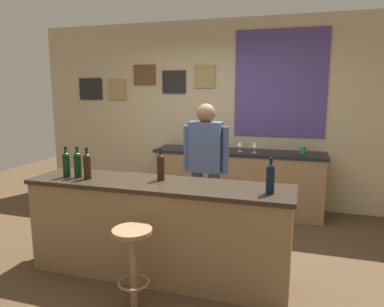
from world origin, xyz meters
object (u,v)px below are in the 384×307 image
(bartender, at_px, (206,165))
(wine_bottle_c, at_px, (87,165))
(wine_glass_d, at_px, (255,145))
(coffee_mug, at_px, (303,150))
(bar_stool, at_px, (133,255))
(wine_bottle_b, at_px, (78,164))
(wine_bottle_d, at_px, (160,166))
(wine_glass_a, at_px, (203,141))
(wine_glass_c, at_px, (240,144))
(wine_glass_b, at_px, (224,143))
(wine_bottle_a, at_px, (66,164))
(wine_bottle_e, at_px, (270,178))

(bartender, distance_m, wine_bottle_c, 1.30)
(wine_glass_d, height_order, coffee_mug, wine_glass_d)
(bar_stool, bearing_deg, wine_bottle_b, 148.44)
(wine_glass_d, bearing_deg, coffee_mug, 12.38)
(wine_bottle_d, bearing_deg, bartender, 71.60)
(bartender, distance_m, wine_bottle_b, 1.38)
(bar_stool, height_order, wine_bottle_c, wine_bottle_c)
(wine_bottle_c, height_order, wine_glass_d, wine_bottle_c)
(wine_bottle_b, distance_m, wine_glass_a, 2.25)
(bar_stool, relative_size, wine_glass_a, 4.39)
(bartender, distance_m, coffee_mug, 1.65)
(bartender, xyz_separation_m, wine_glass_a, (-0.39, 1.27, 0.07))
(wine_glass_d, bearing_deg, wine_glass_a, 170.57)
(wine_bottle_c, bearing_deg, wine_glass_c, 61.53)
(wine_glass_a, relative_size, wine_glass_c, 1.00)
(wine_bottle_d, relative_size, wine_glass_c, 1.97)
(wine_bottle_b, height_order, wine_glass_b, wine_bottle_b)
(wine_bottle_a, xyz_separation_m, wine_glass_d, (1.57, 2.04, -0.05))
(wine_bottle_a, height_order, wine_glass_d, wine_bottle_a)
(wine_bottle_b, bearing_deg, wine_glass_c, 58.72)
(bar_stool, height_order, wine_glass_b, wine_glass_b)
(wine_bottle_e, xyz_separation_m, wine_glass_d, (-0.39, 2.02, -0.05))
(bartender, height_order, wine_bottle_c, bartender)
(wine_bottle_a, xyz_separation_m, wine_bottle_d, (0.92, 0.17, 0.00))
(bartender, xyz_separation_m, bar_stool, (-0.23, -1.39, -0.48))
(wine_bottle_c, distance_m, wine_glass_b, 2.25)
(wine_glass_b, bearing_deg, bartender, -88.18)
(bar_stool, bearing_deg, wine_glass_c, 80.74)
(wine_bottle_a, height_order, wine_bottle_d, same)
(bartender, relative_size, bar_stool, 2.38)
(wine_bottle_e, bearing_deg, wine_bottle_d, 171.97)
(bartender, xyz_separation_m, wine_bottle_d, (-0.25, -0.74, 0.12))
(wine_bottle_c, bearing_deg, wine_glass_d, 56.84)
(bar_stool, height_order, wine_bottle_b, wine_bottle_b)
(wine_bottle_b, relative_size, wine_glass_d, 1.97)
(wine_bottle_b, distance_m, wine_bottle_e, 1.85)
(wine_glass_b, relative_size, wine_glass_d, 1.00)
(bartender, distance_m, bar_stool, 1.49)
(wine_bottle_d, bearing_deg, wine_glass_a, 94.06)
(wine_bottle_d, bearing_deg, wine_glass_b, 83.73)
(wine_glass_c, relative_size, wine_glass_d, 1.00)
(bartender, distance_m, wine_bottle_a, 1.48)
(wine_bottle_b, xyz_separation_m, coffee_mug, (2.10, 2.16, -0.11))
(wine_bottle_e, xyz_separation_m, wine_glass_c, (-0.60, 2.05, -0.05))
(wine_bottle_b, relative_size, wine_glass_a, 1.97)
(wine_bottle_a, bearing_deg, bartender, 37.76)
(bar_stool, relative_size, wine_bottle_a, 2.22)
(wine_bottle_d, relative_size, wine_glass_d, 1.97)
(wine_bottle_c, relative_size, wine_glass_c, 1.97)
(bartender, bearing_deg, wine_bottle_c, -136.02)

